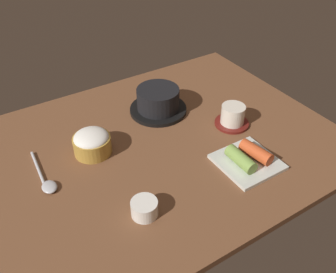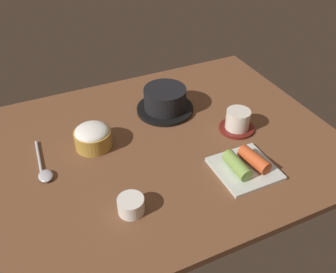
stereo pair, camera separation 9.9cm
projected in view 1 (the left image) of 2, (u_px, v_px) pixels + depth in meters
The scene contains 7 objects.
dining_table at pixel (158, 146), 102.45cm from camera, with size 100.00×76.00×2.00cm, color brown.
stone_pot at pixel (158, 101), 112.25cm from camera, with size 17.82×17.82×7.89cm.
rice_bowl at pixel (92, 142), 96.87cm from camera, with size 10.17×10.17×6.73cm.
tea_cup_with_saucer at pixel (233, 116), 107.15cm from camera, with size 10.22×10.22×6.45cm.
kimchi_plate at pixel (248, 159), 94.36cm from camera, with size 14.94×14.94×4.45cm.
side_bowl_near at pixel (144, 208), 80.78cm from camera, with size 6.14×6.14×3.89cm.
spoon at pixel (46, 181), 89.32cm from camera, with size 3.60×17.72×1.35cm.
Camera 1 is at (-39.54, -68.22, 66.54)cm, focal length 38.80 mm.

